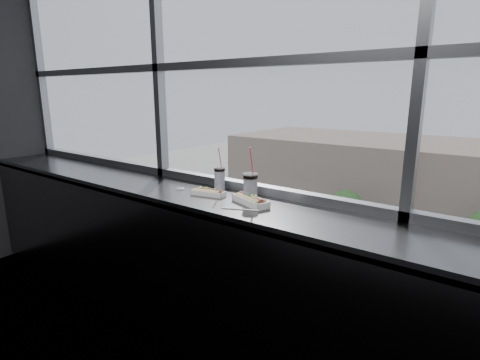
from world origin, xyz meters
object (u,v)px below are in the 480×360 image
Objects in this scene: pedestrian_a at (365,237)px; tree_left at (346,207)px; hotdog_tray_left at (208,192)px; loose_straw at (240,209)px; hotdog_tray_right at (250,200)px; soda_cup_right at (250,186)px; wrapper at (180,188)px; car_near_b at (318,301)px; soda_cup_left at (220,177)px; car_near_a at (236,272)px; pedestrian_b at (450,254)px.

pedestrian_a is 0.40× the size of tree_left.
hotdog_tray_left is 1.07× the size of loose_straw.
hotdog_tray_right is at bearing 15.57° from pedestrian_a.
soda_cup_right is 0.08× the size of tree_left.
wrapper is at bearing 145.90° from loose_straw.
loose_straw is 20.83m from car_near_b.
car_near_b is 12.58m from tree_left.
soda_cup_left is at bearing 159.61° from soda_cup_right.
car_near_a is 3.05× the size of pedestrian_b.
car_near_a is 12.47m from tree_left.
soda_cup_left is 0.40m from soda_cup_right.
hotdog_tray_left is 31.08m from pedestrian_a.
car_near_a is 16.09m from pedestrian_b.
car_near_b is at bearing 89.03° from loose_straw.
car_near_b is 12.80m from pedestrian_b.
pedestrian_b is (-1.14, 28.01, -11.01)m from hotdog_tray_left.
pedestrian_b is at bearing 91.78° from wrapper.
pedestrian_a is (-7.78, 27.99, -11.24)m from soda_cup_right.
car_near_a is at bearing 91.37° from car_near_b.
soda_cup_left reaches higher than hotdog_tray_right.
wrapper is at bearing -146.34° from car_near_a.
loose_straw reaches higher than pedestrian_a.
pedestrian_a is at bearing 125.29° from hotdog_tray_right.
pedestrian_b is 6.31m from pedestrian_a.
tree_left is (-1.97, 0.24, 2.18)m from pedestrian_a.
hotdog_tray_left is 0.80× the size of soda_cup_left.
hotdog_tray_left is 23.08m from car_near_a.
tree_left is (-9.42, 28.27, -8.98)m from hotdog_tray_left.
wrapper is at bearing 169.10° from hotdog_tray_left.
hotdog_tray_left is at bearing -172.98° from soda_cup_right.
tree_left is at bearing -91.81° from pedestrian_b.
car_near_a is at bearing 114.70° from hotdog_tray_left.
car_near_b is 3.42× the size of pedestrian_a.
loose_straw is 30.26m from pedestrian_b.
wrapper is 20.54m from car_near_b.
car_near_a is (-12.52, 16.41, -10.96)m from loose_straw.
pedestrian_b is at bearing 93.01° from soda_cup_right.
car_near_b is (-6.59, 16.23, -11.09)m from soda_cup_right.
loose_straw is at bearing -156.61° from car_near_b.
wrapper reaches higher than tree_left.
soda_cup_right reaches higher than wrapper.
soda_cup_right reaches higher than car_near_a.
hotdog_tray_right reaches higher than loose_straw.
car_near_a reaches higher than pedestrian_b.
soda_cup_right is at bearing -20.39° from soda_cup_left.
soda_cup_right reaches higher than loose_straw.
hotdog_tray_left reaches higher than loose_straw.
hotdog_tray_left is 0.04× the size of car_near_a.
hotdog_tray_left is 20.62m from car_near_b.
hotdog_tray_left is 0.34m from soda_cup_right.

